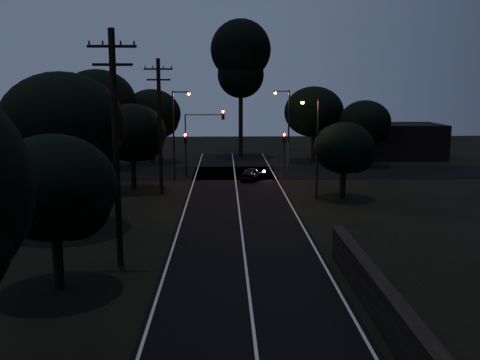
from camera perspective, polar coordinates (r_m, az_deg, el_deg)
name	(u,v)px	position (r m, az deg, el deg)	size (l,w,h in m)	color
road_surface	(237,195)	(41.68, -0.29, -1.66)	(60.00, 70.00, 0.03)	black
utility_pole_mid	(116,146)	(25.33, -13.11, 3.58)	(2.20, 0.30, 11.00)	black
utility_pole_far	(160,125)	(42.08, -8.56, 5.87)	(2.20, 0.30, 10.50)	black
tree_left_b	(57,190)	(23.02, -18.91, -1.06)	(5.17, 5.17, 6.57)	black
tree_left_c	(66,128)	(32.95, -18.06, 5.27)	(7.36, 7.36, 9.29)	black
tree_left_d	(134,134)	(44.35, -11.21, 4.80)	(5.54, 5.54, 7.03)	black
tree_far_nw	(154,115)	(60.14, -9.18, 6.85)	(6.39, 6.39, 8.09)	black
tree_far_w	(100,104)	(56.99, -14.73, 7.83)	(7.94, 7.94, 10.12)	black
tree_far_ne	(316,113)	(60.49, 8.11, 7.07)	(6.62, 6.62, 8.38)	black
tree_far_e	(367,123)	(58.70, 13.38, 5.90)	(5.46, 5.46, 6.93)	black
tree_right_a	(346,149)	(40.90, 11.27, 3.22)	(4.55, 4.55, 5.78)	black
tall_pine	(241,58)	(64.78, 0.08, 12.90)	(7.12, 7.12, 16.19)	black
building_left	(59,141)	(64.84, -18.77, 3.98)	(10.00, 8.00, 4.40)	black
building_right	(401,141)	(66.41, 16.79, 4.04)	(9.00, 7.00, 4.00)	black
signal_left	(186,147)	(50.11, -5.81, 3.55)	(0.28, 0.35, 4.10)	black
signal_right	(284,146)	(50.30, 4.72, 3.59)	(0.28, 0.35, 4.10)	black
signal_mast	(204,131)	(49.88, -3.91, 5.28)	(3.70, 0.35, 6.25)	black
streetlight_a	(176,129)	(48.03, -6.87, 5.41)	(1.66, 0.26, 8.00)	black
streetlight_b	(287,124)	(54.18, 5.02, 5.96)	(1.66, 0.26, 8.00)	black
streetlight_c	(315,141)	(40.47, 8.05, 4.11)	(1.46, 0.26, 7.50)	black
car	(252,174)	(48.32, 1.30, 0.67)	(1.39, 3.45, 1.18)	black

